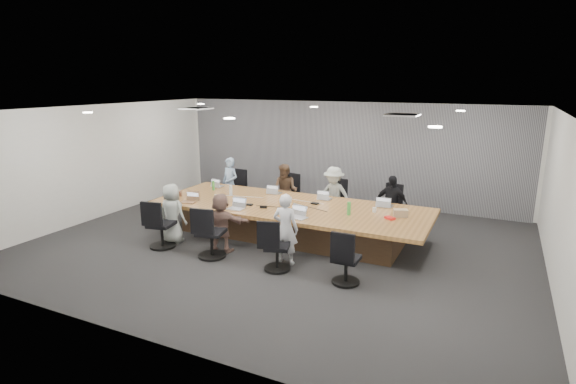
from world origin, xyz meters
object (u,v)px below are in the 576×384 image
at_px(chair_2, 338,204).
at_px(stapler, 263,207).
at_px(person_3, 391,204).
at_px(canvas_bag, 400,213).
at_px(chair_4, 162,228).
at_px(chair_6, 277,250).
at_px(person_6, 286,229).
at_px(person_5, 221,223).
at_px(laptop_6, 298,217).
at_px(laptop_4, 188,202).
at_px(laptop_5, 236,209).
at_px(person_1, 285,191).
at_px(person_4, 172,213).
at_px(chair_3, 394,211).
at_px(laptop_3, 385,206).
at_px(chair_0, 237,192).
at_px(laptop_1, 275,193).
at_px(snack_packet, 390,218).
at_px(bottle_green_right, 349,208).
at_px(laptop_0, 218,186).
at_px(bottle_clear, 231,190).
at_px(conference_table, 290,220).
at_px(chair_5, 211,236).
at_px(bottle_green_left, 213,186).
at_px(laptop_2, 325,199).
at_px(chair_7, 346,263).
at_px(chair_1, 291,198).
at_px(person_2, 334,196).
at_px(mug_brown, 180,194).

bearing_deg(chair_2, stapler, 79.58).
relative_size(person_3, canvas_bag, 4.74).
height_order(chair_4, canvas_bag, canvas_bag).
relative_size(chair_6, person_6, 0.55).
height_order(person_5, laptop_6, person_5).
bearing_deg(laptop_4, laptop_5, -11.24).
distance_m(person_1, person_4, 3.02).
relative_size(chair_3, laptop_3, 2.50).
height_order(chair_0, chair_4, chair_4).
distance_m(laptop_1, person_5, 2.16).
bearing_deg(snack_packet, bottle_green_right, -174.63).
distance_m(chair_2, laptop_0, 3.08).
height_order(person_3, laptop_3, person_3).
height_order(person_3, bottle_clear, person_3).
height_order(conference_table, person_5, person_5).
height_order(laptop_4, laptop_5, same).
bearing_deg(person_3, chair_5, -127.43).
bearing_deg(bottle_green_left, chair_4, -85.59).
distance_m(laptop_2, person_6, 2.15).
relative_size(chair_7, person_6, 0.55).
height_order(laptop_6, stapler, stapler).
relative_size(laptop_0, person_1, 0.21).
height_order(chair_1, canvas_bag, canvas_bag).
height_order(chair_7, person_3, person_3).
height_order(laptop_1, laptop_6, same).
bearing_deg(bottle_green_right, person_1, 144.71).
distance_m(person_1, canvas_bag, 3.34).
xyz_separation_m(person_5, canvas_bag, (3.24, 1.51, 0.21)).
height_order(person_1, laptop_4, person_1).
distance_m(chair_3, person_3, 0.43).
bearing_deg(laptop_2, laptop_6, 89.76).
relative_size(chair_3, chair_7, 1.06).
bearing_deg(bottle_green_right, conference_table, 172.91).
bearing_deg(laptop_1, chair_0, -30.98).
xyz_separation_m(conference_table, bottle_clear, (-1.61, 0.15, 0.46)).
relative_size(chair_5, laptop_6, 2.43).
distance_m(chair_4, chair_5, 1.23).
xyz_separation_m(person_2, laptop_3, (1.38, -0.55, 0.06)).
bearing_deg(chair_5, chair_2, 55.87).
height_order(conference_table, mug_brown, mug_brown).
xyz_separation_m(conference_table, stapler, (-0.39, -0.48, 0.37)).
bearing_deg(person_6, chair_5, 11.62).
height_order(chair_3, person_4, person_4).
bearing_deg(conference_table, chair_0, 144.76).
bearing_deg(laptop_2, snack_packet, 150.67).
bearing_deg(stapler, laptop_1, 89.42).
distance_m(chair_3, stapler, 3.18).
bearing_deg(laptop_4, person_2, 27.95).
distance_m(laptop_2, laptop_4, 3.08).
bearing_deg(chair_1, chair_7, 141.29).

